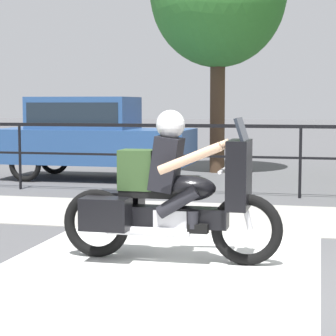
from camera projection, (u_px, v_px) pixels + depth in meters
ground_plane at (279, 287)px, 5.68m from camera, size 120.00×120.00×0.00m
sidewalk_band at (295, 219)px, 8.97m from camera, size 44.00×2.40×0.01m
crosswalk_band at (140, 284)px, 5.76m from camera, size 3.10×6.00×0.01m
fence_railing at (301, 141)px, 10.93m from camera, size 36.00×0.05×1.24m
motorcycle at (170, 194)px, 6.56m from camera, size 2.26×0.76×1.53m
parked_car at (91, 133)px, 13.71m from camera, size 4.05×1.63×1.73m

